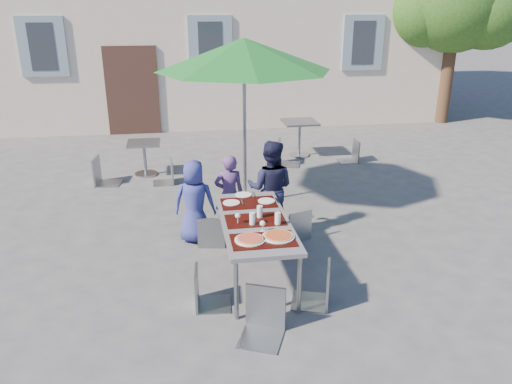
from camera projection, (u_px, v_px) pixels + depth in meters
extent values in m
plane|color=#444346|center=(259.00, 269.00, 6.34)|extent=(90.00, 90.00, 0.00)
cube|color=#3A231B|center=(132.00, 91.00, 12.55)|extent=(1.30, 0.06, 2.20)
cube|color=gray|center=(42.00, 47.00, 11.87)|extent=(1.10, 0.06, 1.40)
cube|color=#262B33|center=(42.00, 47.00, 11.85)|extent=(0.60, 0.04, 1.10)
cube|color=gray|center=(210.00, 45.00, 12.46)|extent=(1.10, 0.06, 1.40)
cube|color=#262B33|center=(210.00, 45.00, 12.44)|extent=(0.60, 0.04, 1.10)
cube|color=gray|center=(363.00, 43.00, 13.05)|extent=(1.10, 0.06, 1.40)
cube|color=#262B33|center=(363.00, 43.00, 13.03)|extent=(0.60, 0.04, 1.10)
cylinder|color=#462F1E|center=(447.00, 72.00, 13.73)|extent=(0.36, 0.36, 2.80)
sphere|color=#1F4813|center=(422.00, 10.00, 13.33)|extent=(2.00, 2.00, 2.00)
sphere|color=#1F4813|center=(489.00, 6.00, 12.87)|extent=(2.20, 2.20, 2.20)
cube|color=#49484D|center=(255.00, 222.00, 5.94)|extent=(0.80, 1.85, 0.05)
cylinder|color=gray|center=(236.00, 290.00, 5.23)|extent=(0.05, 0.05, 0.70)
cylinder|color=gray|center=(299.00, 285.00, 5.33)|extent=(0.05, 0.05, 0.70)
cylinder|color=gray|center=(221.00, 223.00, 6.82)|extent=(0.05, 0.05, 0.70)
cylinder|color=gray|center=(270.00, 220.00, 6.92)|extent=(0.05, 0.05, 0.70)
cube|color=black|center=(263.00, 240.00, 5.43)|extent=(0.70, 0.42, 0.01)
cube|color=black|center=(255.00, 220.00, 5.93)|extent=(0.70, 0.42, 0.01)
cube|color=black|center=(249.00, 203.00, 6.44)|extent=(0.70, 0.42, 0.01)
cylinder|color=white|center=(250.00, 240.00, 5.42)|extent=(0.34, 0.34, 0.01)
cylinder|color=tan|center=(250.00, 239.00, 5.41)|extent=(0.30, 0.30, 0.01)
cylinder|color=#A4230F|center=(250.00, 238.00, 5.41)|extent=(0.26, 0.26, 0.01)
cylinder|color=white|center=(278.00, 237.00, 5.49)|extent=(0.36, 0.36, 0.01)
cylinder|color=tan|center=(278.00, 236.00, 5.49)|extent=(0.32, 0.32, 0.01)
cylinder|color=maroon|center=(278.00, 235.00, 5.48)|extent=(0.28, 0.28, 0.01)
cylinder|color=silver|center=(252.00, 219.00, 5.79)|extent=(0.07, 0.07, 0.15)
cylinder|color=silver|center=(260.00, 212.00, 5.98)|extent=(0.07, 0.07, 0.15)
cylinder|color=silver|center=(278.00, 219.00, 5.79)|extent=(0.07, 0.07, 0.15)
cylinder|color=silver|center=(238.00, 223.00, 5.84)|extent=(0.06, 0.06, 0.00)
cylinder|color=silver|center=(238.00, 220.00, 5.83)|extent=(0.01, 0.01, 0.08)
sphere|color=silver|center=(238.00, 216.00, 5.81)|extent=(0.06, 0.06, 0.06)
cylinder|color=silver|center=(263.00, 231.00, 5.64)|extent=(0.06, 0.06, 0.00)
cylinder|color=silver|center=(263.00, 228.00, 5.63)|extent=(0.01, 0.01, 0.08)
sphere|color=silver|center=(263.00, 223.00, 5.61)|extent=(0.06, 0.06, 0.06)
cylinder|color=white|center=(231.00, 203.00, 6.43)|extent=(0.22, 0.22, 0.01)
cube|color=#A0A3A7|center=(242.00, 202.00, 6.45)|extent=(0.02, 0.18, 0.00)
cylinder|color=white|center=(266.00, 201.00, 6.49)|extent=(0.22, 0.22, 0.01)
cube|color=#A0A3A7|center=(277.00, 200.00, 6.51)|extent=(0.02, 0.18, 0.00)
cylinder|color=white|center=(243.00, 195.00, 6.70)|extent=(0.22, 0.22, 0.01)
cube|color=#A0A3A7|center=(254.00, 194.00, 6.72)|extent=(0.02, 0.18, 0.00)
imported|color=navy|center=(195.00, 202.00, 6.91)|extent=(0.64, 0.49, 1.18)
imported|color=#563770|center=(229.00, 194.00, 7.19)|extent=(0.45, 0.31, 1.18)
imported|color=#181935|center=(270.00, 188.00, 7.09)|extent=(0.78, 0.60, 1.40)
cube|color=gray|center=(212.00, 216.00, 6.91)|extent=(0.43, 0.43, 0.03)
cube|color=gray|center=(210.00, 206.00, 6.67)|extent=(0.37, 0.09, 0.44)
cylinder|color=gray|center=(225.00, 225.00, 7.13)|extent=(0.02, 0.02, 0.39)
cylinder|color=gray|center=(202.00, 225.00, 7.14)|extent=(0.02, 0.02, 0.39)
cylinder|color=gray|center=(223.00, 235.00, 6.83)|extent=(0.02, 0.02, 0.39)
cylinder|color=gray|center=(200.00, 235.00, 6.84)|extent=(0.02, 0.02, 0.39)
cube|color=#8E9399|center=(243.00, 206.00, 7.12)|extent=(0.47, 0.47, 0.03)
cube|color=#8E9399|center=(244.00, 195.00, 6.84)|extent=(0.42, 0.08, 0.50)
cylinder|color=#8E9399|center=(255.00, 216.00, 7.38)|extent=(0.02, 0.02, 0.44)
cylinder|color=#8E9399|center=(231.00, 216.00, 7.36)|extent=(0.02, 0.02, 0.44)
cylinder|color=#8E9399|center=(257.00, 226.00, 7.04)|extent=(0.02, 0.02, 0.44)
cylinder|color=#8E9399|center=(231.00, 227.00, 7.02)|extent=(0.02, 0.02, 0.44)
cube|color=#949A9F|center=(293.00, 210.00, 7.10)|extent=(0.49, 0.49, 0.03)
cube|color=#949A9F|center=(301.00, 200.00, 6.87)|extent=(0.36, 0.16, 0.45)
cylinder|color=#949A9F|center=(296.00, 218.00, 7.38)|extent=(0.02, 0.02, 0.40)
cylinder|color=#949A9F|center=(277.00, 222.00, 7.23)|extent=(0.02, 0.02, 0.40)
cylinder|color=#949A9F|center=(309.00, 225.00, 7.12)|extent=(0.02, 0.02, 0.40)
cylinder|color=#949A9F|center=(290.00, 230.00, 6.96)|extent=(0.02, 0.02, 0.40)
cube|color=gray|center=(213.00, 273.00, 5.45)|extent=(0.41, 0.41, 0.03)
cube|color=gray|center=(195.00, 255.00, 5.36)|extent=(0.06, 0.38, 0.45)
cylinder|color=gray|center=(228.00, 297.00, 5.38)|extent=(0.02, 0.02, 0.40)
cylinder|color=gray|center=(228.00, 281.00, 5.69)|extent=(0.02, 0.02, 0.40)
cylinder|color=gray|center=(198.00, 298.00, 5.36)|extent=(0.02, 0.02, 0.40)
cylinder|color=gray|center=(199.00, 282.00, 5.66)|extent=(0.02, 0.02, 0.40)
cube|color=gray|center=(311.00, 269.00, 5.49)|extent=(0.51, 0.51, 0.03)
cube|color=gray|center=(330.00, 250.00, 5.37)|extent=(0.15, 0.39, 0.48)
cylinder|color=gray|center=(296.00, 277.00, 5.75)|extent=(0.02, 0.02, 0.42)
cylinder|color=gray|center=(293.00, 293.00, 5.43)|extent=(0.02, 0.02, 0.42)
cylinder|color=gray|center=(326.00, 279.00, 5.70)|extent=(0.02, 0.02, 0.42)
cylinder|color=gray|center=(325.00, 296.00, 5.38)|extent=(0.02, 0.02, 0.42)
cube|color=gray|center=(261.00, 301.00, 4.87)|extent=(0.55, 0.55, 0.03)
cube|color=gray|center=(266.00, 269.00, 4.96)|extent=(0.39, 0.19, 0.50)
cylinder|color=gray|center=(239.00, 329.00, 4.82)|extent=(0.02, 0.02, 0.44)
cylinder|color=gray|center=(275.00, 334.00, 4.74)|extent=(0.02, 0.02, 0.44)
cylinder|color=gray|center=(248.00, 308.00, 5.15)|extent=(0.02, 0.02, 0.44)
cylinder|color=gray|center=(282.00, 313.00, 5.07)|extent=(0.02, 0.02, 0.44)
cylinder|color=#A0A3A7|center=(245.00, 201.00, 8.39)|extent=(0.50, 0.50, 0.11)
cylinder|color=gray|center=(245.00, 132.00, 7.96)|extent=(0.06, 0.06, 2.50)
cone|color=#166623|center=(244.00, 54.00, 7.54)|extent=(2.73, 2.73, 0.49)
cylinder|color=#A0A3A7|center=(146.00, 174.00, 9.83)|extent=(0.44, 0.44, 0.04)
cylinder|color=gray|center=(145.00, 160.00, 9.73)|extent=(0.06, 0.06, 0.62)
cube|color=gray|center=(144.00, 143.00, 9.61)|extent=(0.62, 0.62, 0.04)
cube|color=gray|center=(107.00, 160.00, 9.18)|extent=(0.49, 0.49, 0.03)
cube|color=gray|center=(94.00, 147.00, 9.09)|extent=(0.09, 0.43, 0.52)
cylinder|color=gray|center=(116.00, 175.00, 9.10)|extent=(0.02, 0.02, 0.45)
cylinder|color=gray|center=(120.00, 169.00, 9.45)|extent=(0.02, 0.02, 0.45)
cylinder|color=gray|center=(95.00, 176.00, 9.09)|extent=(0.02, 0.02, 0.45)
cylinder|color=gray|center=(101.00, 169.00, 9.44)|extent=(0.02, 0.02, 0.45)
cube|color=#929A9E|center=(162.00, 163.00, 9.24)|extent=(0.40, 0.40, 0.03)
cube|color=#929A9E|center=(171.00, 151.00, 9.19)|extent=(0.05, 0.38, 0.45)
cylinder|color=#929A9E|center=(153.00, 171.00, 9.42)|extent=(0.02, 0.02, 0.39)
cylinder|color=#929A9E|center=(154.00, 177.00, 9.13)|extent=(0.02, 0.02, 0.39)
cylinder|color=#929A9E|center=(171.00, 170.00, 9.49)|extent=(0.02, 0.02, 0.39)
cylinder|color=#929A9E|center=(172.00, 175.00, 9.19)|extent=(0.02, 0.02, 0.39)
cylinder|color=#A0A3A7|center=(299.00, 155.00, 11.05)|extent=(0.44, 0.44, 0.04)
cylinder|color=gray|center=(299.00, 140.00, 10.92)|extent=(0.06, 0.06, 0.73)
cube|color=gray|center=(300.00, 122.00, 10.78)|extent=(0.73, 0.73, 0.04)
cube|color=gray|center=(289.00, 143.00, 10.27)|extent=(0.56, 0.56, 0.03)
cube|color=gray|center=(279.00, 130.00, 10.20)|extent=(0.15, 0.44, 0.53)
cylinder|color=gray|center=(298.00, 157.00, 10.16)|extent=(0.02, 0.02, 0.47)
cylinder|color=gray|center=(299.00, 152.00, 10.52)|extent=(0.02, 0.02, 0.47)
cylinder|color=gray|center=(279.00, 156.00, 10.20)|extent=(0.02, 0.02, 0.47)
cylinder|color=gray|center=(281.00, 151.00, 10.56)|extent=(0.02, 0.02, 0.47)
cube|color=gray|center=(348.00, 143.00, 10.52)|extent=(0.39, 0.39, 0.03)
cube|color=gray|center=(357.00, 132.00, 10.47)|extent=(0.03, 0.39, 0.46)
cylinder|color=gray|center=(338.00, 151.00, 10.72)|extent=(0.02, 0.02, 0.40)
cylinder|color=gray|center=(343.00, 155.00, 10.42)|extent=(0.02, 0.02, 0.40)
cylinder|color=gray|center=(353.00, 150.00, 10.77)|extent=(0.02, 0.02, 0.40)
cylinder|color=gray|center=(358.00, 154.00, 10.47)|extent=(0.02, 0.02, 0.40)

